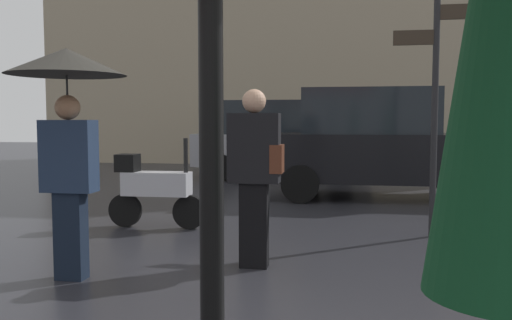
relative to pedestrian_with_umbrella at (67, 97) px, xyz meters
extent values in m
cylinder|color=black|center=(2.08, -2.92, -0.40)|extent=(0.08, 0.08, 2.57)
cube|color=black|center=(0.00, 0.00, -1.28)|extent=(0.27, 0.17, 0.82)
cube|color=#1E2D47|center=(0.00, 0.00, -0.54)|extent=(0.49, 0.22, 0.66)
sphere|color=#936B4C|center=(0.00, 0.00, -0.10)|extent=(0.23, 0.23, 0.23)
cylinder|color=black|center=(0.00, 0.00, 0.04)|extent=(0.02, 0.02, 0.30)
cone|color=#2F2E28|center=(0.00, 0.00, 0.32)|extent=(1.07, 1.07, 0.24)
cube|color=black|center=(1.61, 0.68, -1.26)|extent=(0.28, 0.18, 0.85)
cube|color=black|center=(1.61, 0.68, -0.49)|extent=(0.51, 0.23, 0.69)
sphere|color=tan|center=(1.61, 0.68, -0.03)|extent=(0.24, 0.24, 0.24)
cube|color=#512819|center=(1.84, 0.68, -0.59)|extent=(0.12, 0.24, 0.28)
cylinder|color=black|center=(0.43, 2.37, -1.46)|extent=(0.46, 0.09, 0.46)
cylinder|color=black|center=(-0.49, 2.37, -1.46)|extent=(0.46, 0.09, 0.46)
cube|color=silver|center=(-0.03, 2.37, -1.08)|extent=(0.92, 0.32, 0.32)
cube|color=black|center=(-0.44, 2.37, -0.80)|extent=(0.28, 0.28, 0.24)
cylinder|color=black|center=(0.39, 2.37, -0.73)|extent=(0.06, 0.06, 0.55)
cube|color=black|center=(3.17, 5.73, -0.91)|extent=(4.43, 1.72, 0.88)
cube|color=black|center=(2.95, 5.73, -0.05)|extent=(2.44, 1.58, 0.84)
cylinder|color=black|center=(4.61, 6.59, -1.35)|extent=(0.68, 0.18, 0.68)
cylinder|color=black|center=(4.61, 4.87, -1.35)|extent=(0.68, 0.18, 0.68)
cylinder|color=black|center=(1.74, 6.59, -1.35)|extent=(0.68, 0.18, 0.68)
cylinder|color=black|center=(1.74, 4.87, -1.35)|extent=(0.68, 0.18, 0.68)
cube|color=gray|center=(0.98, 8.78, -0.96)|extent=(4.38, 1.66, 0.80)
cube|color=black|center=(0.76, 8.78, -0.15)|extent=(2.41, 1.53, 0.82)
cylinder|color=black|center=(2.40, 9.61, -1.36)|extent=(0.66, 0.18, 0.66)
cylinder|color=black|center=(2.40, 7.95, -1.36)|extent=(0.66, 0.18, 0.66)
cylinder|color=black|center=(-0.45, 9.61, -1.36)|extent=(0.66, 0.18, 0.66)
cylinder|color=black|center=(-0.45, 7.95, -1.36)|extent=(0.66, 0.18, 0.66)
cylinder|color=black|center=(3.60, 2.40, -0.17)|extent=(0.08, 0.08, 3.05)
cube|color=#33281E|center=(3.88, 2.40, 1.11)|extent=(0.56, 0.04, 0.18)
cube|color=#33281E|center=(3.34, 2.40, 0.81)|extent=(0.52, 0.04, 0.18)
camera|label=1|loc=(2.48, -4.49, -0.21)|focal=37.16mm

